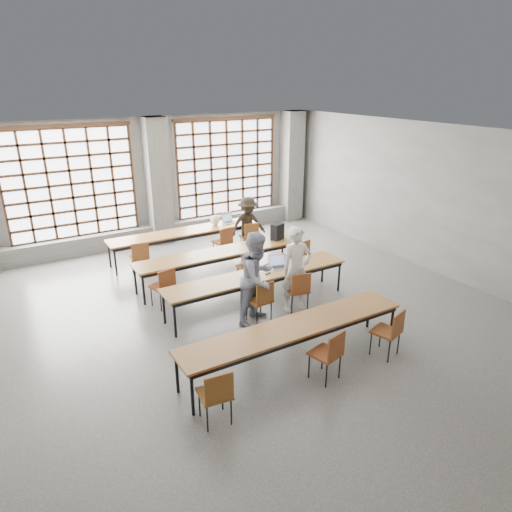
# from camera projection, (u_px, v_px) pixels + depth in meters

# --- Properties ---
(floor) EXTENTS (11.00, 11.00, 0.00)m
(floor) POSITION_uv_depth(u_px,v_px,m) (253.00, 316.00, 9.11)
(floor) COLOR #4E4F4C
(floor) RESTS_ON ground
(ceiling) EXTENTS (11.00, 11.00, 0.00)m
(ceiling) POSITION_uv_depth(u_px,v_px,m) (252.00, 137.00, 7.84)
(ceiling) COLOR silver
(ceiling) RESTS_ON floor
(wall_back) EXTENTS (10.00, 0.00, 10.00)m
(wall_back) POSITION_uv_depth(u_px,v_px,m) (155.00, 180.00, 12.89)
(wall_back) COLOR #5B5B58
(wall_back) RESTS_ON floor
(wall_right) EXTENTS (0.00, 11.00, 11.00)m
(wall_right) POSITION_uv_depth(u_px,v_px,m) (434.00, 199.00, 10.84)
(wall_right) COLOR #5B5B58
(wall_right) RESTS_ON floor
(column_mid) EXTENTS (0.60, 0.55, 3.50)m
(column_mid) POSITION_uv_depth(u_px,v_px,m) (158.00, 182.00, 12.66)
(column_mid) COLOR #4F504D
(column_mid) RESTS_ON floor
(column_right) EXTENTS (0.60, 0.55, 3.50)m
(column_right) POSITION_uv_depth(u_px,v_px,m) (292.00, 167.00, 14.79)
(column_right) COLOR #4F504D
(column_right) RESTS_ON floor
(window_left) EXTENTS (3.32, 0.12, 3.00)m
(window_left) POSITION_uv_depth(u_px,v_px,m) (71.00, 184.00, 11.71)
(window_left) COLOR white
(window_left) RESTS_ON wall_back
(window_right) EXTENTS (3.32, 0.12, 3.00)m
(window_right) POSITION_uv_depth(u_px,v_px,m) (227.00, 168.00, 13.84)
(window_right) COLOR white
(window_right) RESTS_ON wall_back
(sill_ledge) EXTENTS (9.80, 0.35, 0.50)m
(sill_ledge) POSITION_uv_depth(u_px,v_px,m) (161.00, 232.00, 13.27)
(sill_ledge) COLOR #4F504D
(sill_ledge) RESTS_ON floor
(desk_row_a) EXTENTS (4.00, 0.70, 0.73)m
(desk_row_a) POSITION_uv_depth(u_px,v_px,m) (185.00, 233.00, 11.90)
(desk_row_a) COLOR brown
(desk_row_a) RESTS_ON floor
(desk_row_b) EXTENTS (4.00, 0.70, 0.73)m
(desk_row_b) POSITION_uv_depth(u_px,v_px,m) (220.00, 254.00, 10.48)
(desk_row_b) COLOR brown
(desk_row_b) RESTS_ON floor
(desk_row_c) EXTENTS (4.00, 0.70, 0.73)m
(desk_row_c) POSITION_uv_depth(u_px,v_px,m) (258.00, 277.00, 9.28)
(desk_row_c) COLOR brown
(desk_row_c) RESTS_ON floor
(desk_row_d) EXTENTS (4.00, 0.70, 0.73)m
(desk_row_d) POSITION_uv_depth(u_px,v_px,m) (295.00, 329.00, 7.34)
(desk_row_d) COLOR brown
(desk_row_d) RESTS_ON floor
(chair_back_left) EXTENTS (0.47, 0.47, 0.88)m
(chair_back_left) POSITION_uv_depth(u_px,v_px,m) (140.00, 255.00, 10.77)
(chair_back_left) COLOR brown
(chair_back_left) RESTS_ON floor
(chair_back_mid) EXTENTS (0.48, 0.48, 0.88)m
(chair_back_mid) POSITION_uv_depth(u_px,v_px,m) (224.00, 239.00, 11.82)
(chair_back_mid) COLOR maroon
(chair_back_mid) RESTS_ON floor
(chair_back_right) EXTENTS (0.47, 0.47, 0.88)m
(chair_back_right) POSITION_uv_depth(u_px,v_px,m) (250.00, 235.00, 12.19)
(chair_back_right) COLOR brown
(chair_back_right) RESTS_ON floor
(chair_mid_left) EXTENTS (0.51, 0.51, 0.88)m
(chair_mid_left) POSITION_uv_depth(u_px,v_px,m) (164.00, 284.00, 9.27)
(chair_mid_left) COLOR brown
(chair_mid_left) RESTS_ON floor
(chair_mid_centre) EXTENTS (0.49, 0.49, 0.88)m
(chair_mid_centre) POSITION_uv_depth(u_px,v_px,m) (248.00, 265.00, 10.20)
(chair_mid_centre) COLOR brown
(chair_mid_centre) RESTS_ON floor
(chair_mid_right) EXTENTS (0.49, 0.49, 0.88)m
(chair_mid_right) POSITION_uv_depth(u_px,v_px,m) (300.00, 253.00, 10.88)
(chair_mid_right) COLOR brown
(chair_mid_right) RESTS_ON floor
(chair_front_left) EXTENTS (0.46, 0.46, 0.88)m
(chair_front_left) POSITION_uv_depth(u_px,v_px,m) (261.00, 298.00, 8.69)
(chair_front_left) COLOR brown
(chair_front_left) RESTS_ON floor
(chair_front_right) EXTENTS (0.51, 0.51, 0.88)m
(chair_front_right) POSITION_uv_depth(u_px,v_px,m) (299.00, 288.00, 9.10)
(chair_front_right) COLOR brown
(chair_front_right) RESTS_ON floor
(chair_near_left) EXTENTS (0.46, 0.47, 0.88)m
(chair_near_left) POSITION_uv_depth(u_px,v_px,m) (216.00, 392.00, 6.08)
(chair_near_left) COLOR brown
(chair_near_left) RESTS_ON floor
(chair_near_mid) EXTENTS (0.51, 0.51, 0.88)m
(chair_near_mid) POSITION_uv_depth(u_px,v_px,m) (330.00, 351.00, 6.99)
(chair_near_mid) COLOR maroon
(chair_near_mid) RESTS_ON floor
(chair_near_right) EXTENTS (0.53, 0.53, 0.88)m
(chair_near_right) POSITION_uv_depth(u_px,v_px,m) (391.00, 329.00, 7.61)
(chair_near_right) COLOR brown
(chair_near_right) RESTS_ON floor
(student_male) EXTENTS (0.68, 0.49, 1.76)m
(student_male) POSITION_uv_depth(u_px,v_px,m) (296.00, 269.00, 9.09)
(student_male) COLOR silver
(student_male) RESTS_ON floor
(student_female) EXTENTS (1.09, 1.01, 1.81)m
(student_female) POSITION_uv_depth(u_px,v_px,m) (258.00, 278.00, 8.65)
(student_female) COLOR #182249
(student_female) RESTS_ON floor
(student_back) EXTENTS (1.03, 0.64, 1.53)m
(student_back) POSITION_uv_depth(u_px,v_px,m) (248.00, 225.00, 12.21)
(student_back) COLOR black
(student_back) RESTS_ON floor
(laptop_front) EXTENTS (0.42, 0.38, 0.26)m
(laptop_front) POSITION_uv_depth(u_px,v_px,m) (278.00, 264.00, 9.59)
(laptop_front) COLOR silver
(laptop_front) RESTS_ON desk_row_c
(laptop_back) EXTENTS (0.42, 0.37, 0.26)m
(laptop_back) POSITION_uv_depth(u_px,v_px,m) (229.00, 220.00, 12.57)
(laptop_back) COLOR #ABABAF
(laptop_back) RESTS_ON desk_row_a
(mouse) EXTENTS (0.11, 0.08, 0.04)m
(mouse) POSITION_uv_depth(u_px,v_px,m) (297.00, 264.00, 9.69)
(mouse) COLOR white
(mouse) RESTS_ON desk_row_c
(green_box) EXTENTS (0.26, 0.15, 0.09)m
(green_box) POSITION_uv_depth(u_px,v_px,m) (254.00, 271.00, 9.28)
(green_box) COLOR #2B863D
(green_box) RESTS_ON desk_row_c
(phone) EXTENTS (0.14, 0.09, 0.01)m
(phone) POSITION_uv_depth(u_px,v_px,m) (268.00, 273.00, 9.26)
(phone) COLOR black
(phone) RESTS_ON desk_row_c
(paper_sheet_a) EXTENTS (0.35, 0.29, 0.00)m
(paper_sheet_a) POSITION_uv_depth(u_px,v_px,m) (195.00, 256.00, 10.21)
(paper_sheet_a) COLOR white
(paper_sheet_a) RESTS_ON desk_row_b
(paper_sheet_c) EXTENTS (0.30, 0.21, 0.00)m
(paper_sheet_c) POSITION_uv_depth(u_px,v_px,m) (224.00, 251.00, 10.50)
(paper_sheet_c) COLOR white
(paper_sheet_c) RESTS_ON desk_row_b
(backpack) EXTENTS (0.37, 0.30, 0.40)m
(backpack) POSITION_uv_depth(u_px,v_px,m) (277.00, 232.00, 11.18)
(backpack) COLOR black
(backpack) RESTS_ON desk_row_b
(plastic_bag) EXTENTS (0.32, 0.29, 0.29)m
(plastic_bag) POSITION_uv_depth(u_px,v_px,m) (215.00, 220.00, 12.29)
(plastic_bag) COLOR white
(plastic_bag) RESTS_ON desk_row_a
(red_pouch) EXTENTS (0.21, 0.12, 0.06)m
(red_pouch) POSITION_uv_depth(u_px,v_px,m) (214.00, 391.00, 6.16)
(red_pouch) COLOR #B21B16
(red_pouch) RESTS_ON chair_near_left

